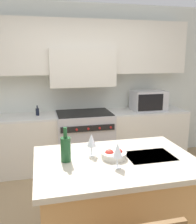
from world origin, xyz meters
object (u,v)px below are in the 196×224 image
range_stove (84,139)px  fruit_bowl (114,155)px  wine_glass_near (117,151)px  wine_glass_far (92,141)px  microwave (148,100)px  wine_bottle (66,149)px  oil_bottle_on_counter (37,112)px

range_stove → fruit_bowl: (-0.08, -1.93, 0.50)m
wine_glass_near → wine_glass_far: bearing=116.9°
microwave → fruit_bowl: 2.30m
wine_bottle → wine_glass_far: size_ratio=1.46×
wine_glass_far → oil_bottle_on_counter: 1.93m
wine_glass_near → wine_glass_far: 0.34m
microwave → wine_bottle: bearing=-130.8°
oil_bottle_on_counter → microwave: bearing=-0.9°
range_stove → wine_bottle: bearing=-105.0°
microwave → fruit_bowl: size_ratio=2.49×
microwave → oil_bottle_on_counter: bearing=179.1°
range_stove → oil_bottle_on_counter: bearing=176.3°
wine_bottle → oil_bottle_on_counter: bearing=97.0°
range_stove → wine_bottle: wine_bottle is taller
fruit_bowl → range_stove: bearing=87.6°
fruit_bowl → oil_bottle_on_counter: (-0.66, 1.97, 0.01)m
microwave → wine_glass_near: 2.48m
wine_glass_near → oil_bottle_on_counter: size_ratio=1.31×
wine_bottle → oil_bottle_on_counter: (-0.24, 1.94, -0.08)m
wine_glass_far → oil_bottle_on_counter: (-0.48, 1.86, -0.10)m
wine_bottle → oil_bottle_on_counter: 1.96m
range_stove → microwave: (1.15, 0.02, 0.62)m
wine_glass_far → oil_bottle_on_counter: wine_glass_far is taller
microwave → oil_bottle_on_counter: microwave is taller
wine_glass_near → oil_bottle_on_counter: bearing=106.3°
microwave → wine_glass_near: microwave is taller
wine_glass_near → oil_bottle_on_counter: (-0.63, 2.16, -0.10)m
microwave → wine_glass_near: (-1.25, -2.13, -0.01)m
wine_bottle → wine_glass_near: size_ratio=1.46×
wine_bottle → wine_glass_far: (0.25, 0.08, 0.03)m
wine_bottle → wine_glass_near: wine_bottle is taller
fruit_bowl → oil_bottle_on_counter: bearing=108.6°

